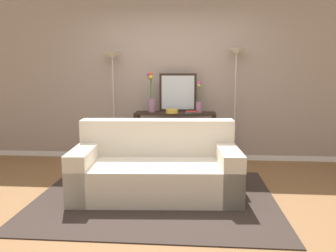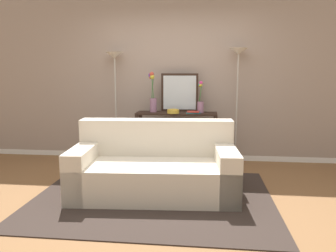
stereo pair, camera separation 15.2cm
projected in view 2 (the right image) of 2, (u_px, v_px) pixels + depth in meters
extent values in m
cube|color=brown|center=(159.00, 200.00, 3.90)|extent=(16.00, 16.00, 0.02)
cube|color=white|center=(174.00, 155.00, 5.77)|extent=(12.00, 0.15, 0.09)
cube|color=gray|center=(175.00, 72.00, 5.53)|extent=(12.00, 0.14, 2.78)
cube|color=#332823|center=(153.00, 197.00, 3.94)|extent=(2.81, 2.15, 0.01)
cube|color=beige|center=(154.00, 178.00, 4.00)|extent=(2.01, 1.09, 0.42)
cube|color=beige|center=(156.00, 137.00, 4.28)|extent=(1.97, 0.39, 0.46)
cube|color=beige|center=(84.00, 170.00, 4.03)|extent=(0.30, 0.98, 0.60)
cube|color=beige|center=(225.00, 172.00, 3.95)|extent=(0.30, 0.98, 0.60)
cube|color=black|center=(177.00, 113.00, 5.23)|extent=(1.28, 0.36, 0.03)
cube|color=black|center=(176.00, 155.00, 5.34)|extent=(1.17, 0.30, 0.01)
cube|color=black|center=(137.00, 141.00, 5.21)|extent=(0.05, 0.05, 0.82)
cube|color=black|center=(215.00, 142.00, 5.08)|extent=(0.05, 0.05, 0.82)
cube|color=black|center=(141.00, 137.00, 5.51)|extent=(0.05, 0.05, 0.82)
cube|color=black|center=(215.00, 138.00, 5.38)|extent=(0.05, 0.05, 0.82)
cylinder|color=#B7B2A8|center=(117.00, 159.00, 5.61)|extent=(0.26, 0.26, 0.02)
cylinder|color=#B7B2A8|center=(116.00, 110.00, 5.47)|extent=(0.02, 0.02, 1.68)
cone|color=silver|center=(114.00, 55.00, 5.33)|extent=(0.28, 0.28, 0.10)
cylinder|color=#B7B2A8|center=(235.00, 163.00, 5.40)|extent=(0.26, 0.26, 0.02)
cylinder|color=#B7B2A8|center=(237.00, 110.00, 5.25)|extent=(0.02, 0.02, 1.73)
cone|color=silver|center=(239.00, 51.00, 5.10)|extent=(0.28, 0.28, 0.10)
cube|color=black|center=(180.00, 93.00, 5.32)|extent=(0.60, 0.02, 0.61)
cube|color=silver|center=(180.00, 93.00, 5.31)|extent=(0.53, 0.01, 0.54)
cylinder|color=gray|center=(153.00, 105.00, 5.27)|extent=(0.11, 0.11, 0.22)
cylinder|color=#3D7538|center=(152.00, 88.00, 5.23)|extent=(0.01, 0.04, 0.33)
sphere|color=#D04A38|center=(151.00, 77.00, 5.20)|extent=(0.05, 0.05, 0.05)
cylinder|color=#3D7538|center=(153.00, 86.00, 5.21)|extent=(0.05, 0.03, 0.38)
sphere|color=#C64534|center=(152.00, 74.00, 5.16)|extent=(0.07, 0.07, 0.07)
cylinder|color=#3D7538|center=(153.00, 88.00, 5.21)|extent=(0.03, 0.01, 0.34)
sphere|color=gold|center=(152.00, 77.00, 5.16)|extent=(0.07, 0.07, 0.07)
cylinder|color=#3D7538|center=(152.00, 87.00, 5.22)|extent=(0.01, 0.03, 0.36)
sphere|color=#713EDD|center=(151.00, 75.00, 5.20)|extent=(0.07, 0.07, 0.07)
cylinder|color=#3D7538|center=(153.00, 87.00, 5.24)|extent=(0.04, 0.03, 0.36)
sphere|color=blue|center=(152.00, 75.00, 5.22)|extent=(0.05, 0.05, 0.05)
cylinder|color=gray|center=(201.00, 107.00, 5.17)|extent=(0.10, 0.10, 0.18)
cylinder|color=#3D7538|center=(201.00, 93.00, 5.15)|extent=(0.03, 0.01, 0.25)
sphere|color=gold|center=(200.00, 85.00, 5.14)|extent=(0.06, 0.06, 0.06)
cylinder|color=#3D7538|center=(201.00, 92.00, 5.14)|extent=(0.04, 0.01, 0.29)
sphere|color=#DA3886|center=(201.00, 83.00, 5.14)|extent=(0.06, 0.06, 0.06)
cylinder|color=#3D7538|center=(200.00, 93.00, 5.14)|extent=(0.04, 0.02, 0.26)
sphere|color=#1CA7E3|center=(200.00, 85.00, 5.14)|extent=(0.05, 0.05, 0.05)
cylinder|color=gold|center=(173.00, 112.00, 5.12)|extent=(0.19, 0.19, 0.05)
torus|color=gold|center=(173.00, 110.00, 5.11)|extent=(0.18, 0.18, 0.01)
cube|color=#1E7075|center=(193.00, 113.00, 5.12)|extent=(0.21, 0.13, 0.02)
cube|color=#BC3328|center=(193.00, 112.00, 5.10)|extent=(0.19, 0.13, 0.02)
cube|color=silver|center=(146.00, 160.00, 5.41)|extent=(0.04, 0.15, 0.11)
cube|color=#2D2D33|center=(148.00, 160.00, 5.41)|extent=(0.04, 0.15, 0.10)
cube|color=navy|center=(151.00, 161.00, 5.40)|extent=(0.03, 0.16, 0.10)
cube|color=#236033|center=(153.00, 160.00, 5.40)|extent=(0.04, 0.15, 0.10)
cube|color=#BC3328|center=(155.00, 160.00, 5.39)|extent=(0.03, 0.15, 0.12)
cube|color=slate|center=(158.00, 160.00, 5.39)|extent=(0.05, 0.14, 0.11)
cube|color=maroon|center=(161.00, 160.00, 5.38)|extent=(0.05, 0.17, 0.12)
cube|color=#1E7075|center=(163.00, 161.00, 5.38)|extent=(0.03, 0.17, 0.10)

